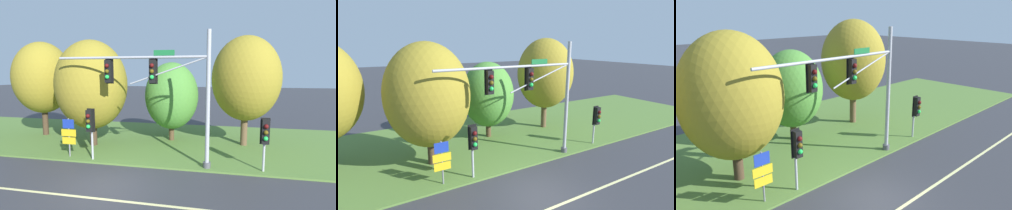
# 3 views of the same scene
# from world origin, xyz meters

# --- Properties ---
(ground_plane) EXTENTS (160.00, 160.00, 0.00)m
(ground_plane) POSITION_xyz_m (0.00, 0.00, 0.00)
(ground_plane) COLOR #333338
(lane_stripe) EXTENTS (36.00, 0.16, 0.01)m
(lane_stripe) POSITION_xyz_m (0.00, -1.20, 0.00)
(lane_stripe) COLOR beige
(lane_stripe) RESTS_ON ground
(grass_verge) EXTENTS (48.00, 11.50, 0.10)m
(grass_verge) POSITION_xyz_m (0.00, 8.25, 0.05)
(grass_verge) COLOR #517533
(grass_verge) RESTS_ON ground
(traffic_signal_mast) EXTENTS (8.52, 0.49, 7.10)m
(traffic_signal_mast) POSITION_xyz_m (1.98, 2.96, 4.48)
(traffic_signal_mast) COLOR #9EA0A5
(traffic_signal_mast) RESTS_ON grass_verge
(pedestrian_signal_near_kerb) EXTENTS (0.46, 0.55, 2.76)m
(pedestrian_signal_near_kerb) POSITION_xyz_m (7.15, 2.87, 2.05)
(pedestrian_signal_near_kerb) COLOR #9EA0A5
(pedestrian_signal_near_kerb) RESTS_ON grass_verge
(pedestrian_signal_further_along) EXTENTS (0.46, 0.55, 2.97)m
(pedestrian_signal_further_along) POSITION_xyz_m (-2.20, 2.76, 2.23)
(pedestrian_signal_further_along) COLOR #9EA0A5
(pedestrian_signal_further_along) RESTS_ON grass_verge
(route_sign_post) EXTENTS (0.94, 0.08, 2.30)m
(route_sign_post) POSITION_xyz_m (-3.77, 3.09, 1.48)
(route_sign_post) COLOR slate
(route_sign_post) RESTS_ON grass_verge
(tree_nearest_road) EXTENTS (4.43, 4.43, 7.32)m
(tree_nearest_road) POSITION_xyz_m (-8.83, 7.69, 4.63)
(tree_nearest_road) COLOR #423021
(tree_nearest_road) RESTS_ON grass_verge
(tree_left_of_mast) EXTENTS (4.76, 4.76, 7.12)m
(tree_left_of_mast) POSITION_xyz_m (-3.60, 5.73, 4.23)
(tree_left_of_mast) COLOR #423021
(tree_left_of_mast) RESTS_ON grass_verge
(tree_behind_signpost) EXTENTS (3.86, 3.86, 5.69)m
(tree_behind_signpost) POSITION_xyz_m (1.39, 8.16, 3.37)
(tree_behind_signpost) COLOR #4C3823
(tree_behind_signpost) RESTS_ON grass_verge
(tree_mid_verge) EXTENTS (4.54, 4.54, 7.40)m
(tree_mid_verge) POSITION_xyz_m (6.52, 7.87, 4.64)
(tree_mid_verge) COLOR brown
(tree_mid_verge) RESTS_ON grass_verge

